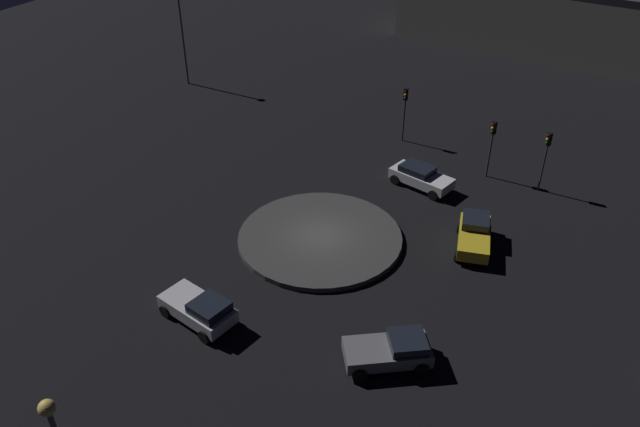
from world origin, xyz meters
The scene contains 11 objects.
ground_plane centered at (0.00, 0.00, 0.00)m, with size 116.71×116.71×0.00m, color black.
roundabout_island centered at (0.00, 0.00, 0.17)m, with size 9.85×9.85×0.34m, color #383838.
car_silver centered at (8.98, -2.25, 0.80)m, with size 2.79×4.34×1.58m.
car_yellow centered at (-3.55, 8.38, 0.81)m, with size 4.34×2.75×1.56m.
car_white centered at (-8.70, 3.30, 0.79)m, with size 2.90×4.60×1.48m.
car_grey centered at (7.33, 7.36, 0.77)m, with size 3.77×4.38×1.48m.
traffic_light_northwest centered at (-12.11, 7.01, 2.99)m, with size 0.40×0.37×4.20m.
traffic_light_west centered at (-14.70, -0.21, 3.05)m, with size 0.36×0.30×4.29m.
traffic_light_northwest_near centered at (-11.84, 10.64, 3.05)m, with size 0.39×0.38×4.29m.
streetlamp_southwest centered at (-16.90, -22.30, 5.68)m, with size 0.56×0.56×8.46m.
store_building centered at (-42.55, 6.03, 3.58)m, with size 14.22×32.44×7.16m.
Camera 1 is at (27.34, 13.71, 22.08)m, focal length 35.12 mm.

